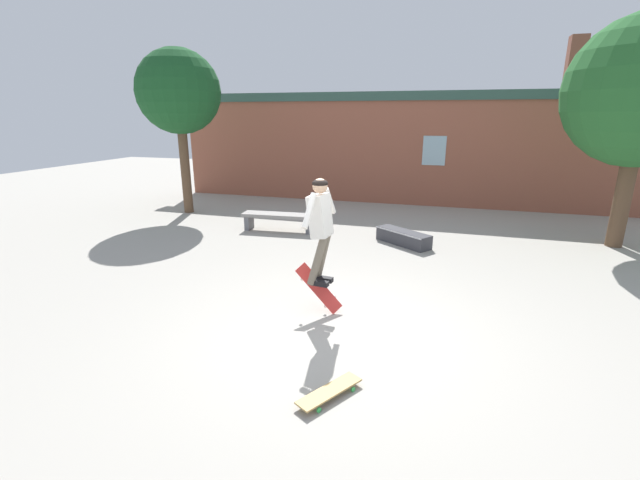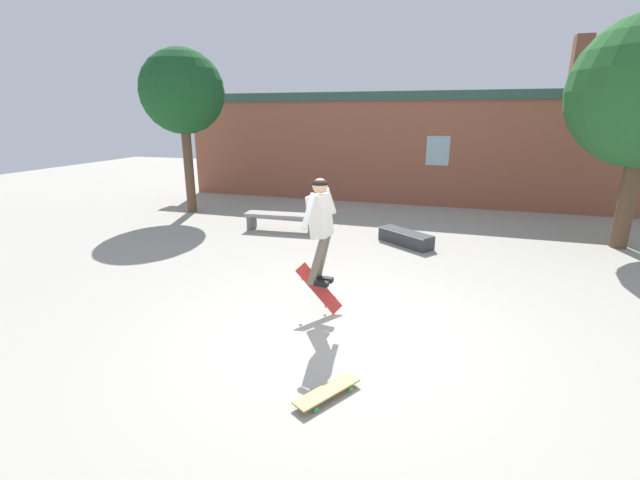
# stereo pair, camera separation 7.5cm
# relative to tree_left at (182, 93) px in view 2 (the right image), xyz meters

# --- Properties ---
(ground_plane) EXTENTS (40.00, 40.00, 0.00)m
(ground_plane) POSITION_rel_tree_left_xyz_m (6.20, -5.90, -3.44)
(ground_plane) COLOR #A39E93
(building_backdrop) EXTENTS (16.59, 0.52, 4.93)m
(building_backdrop) POSITION_rel_tree_left_xyz_m (6.25, 3.21, -1.59)
(building_backdrop) COLOR #93513D
(building_backdrop) RESTS_ON ground_plane
(tree_left) EXTENTS (2.35, 2.35, 4.64)m
(tree_left) POSITION_rel_tree_left_xyz_m (0.00, 0.00, 0.00)
(tree_left) COLOR brown
(tree_left) RESTS_ON ground_plane
(park_bench) EXTENTS (1.88, 0.59, 0.44)m
(park_bench) POSITION_rel_tree_left_xyz_m (3.43, -1.22, -3.11)
(park_bench) COLOR gray
(park_bench) RESTS_ON ground_plane
(skate_ledge) EXTENTS (1.33, 1.13, 0.32)m
(skate_ledge) POSITION_rel_tree_left_xyz_m (6.59, -1.52, -3.28)
(skate_ledge) COLOR #38383D
(skate_ledge) RESTS_ON ground_plane
(skater) EXTENTS (0.34, 1.10, 1.53)m
(skater) POSITION_rel_tree_left_xyz_m (5.79, -5.47, -2.02)
(skater) COLOR silver
(skateboard_flipping) EXTENTS (0.69, 0.23, 0.76)m
(skateboard_flipping) POSITION_rel_tree_left_xyz_m (5.75, -5.39, -3.06)
(skateboard_flipping) COLOR red
(skateboard_resting) EXTENTS (0.58, 0.79, 0.08)m
(skateboard_resting) POSITION_rel_tree_left_xyz_m (6.44, -7.30, -3.37)
(skateboard_resting) COLOR #AD894C
(skateboard_resting) RESTS_ON ground_plane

